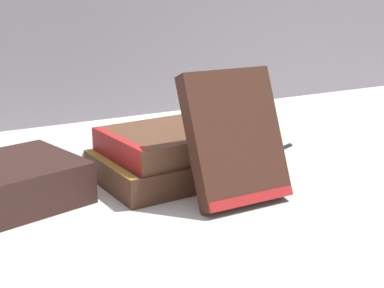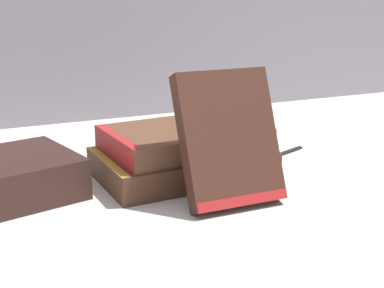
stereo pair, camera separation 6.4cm
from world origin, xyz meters
name	(u,v)px [view 2 (the right image)]	position (x,y,z in m)	size (l,w,h in m)	color
ground_plane	(177,185)	(0.00, 0.00, 0.00)	(3.00, 3.00, 0.00)	silver
book_flat_bottom	(179,163)	(0.02, 0.03, 0.02)	(0.24, 0.16, 0.04)	#4C2D1E
book_flat_top	(181,139)	(0.02, 0.04, 0.05)	(0.22, 0.16, 0.03)	brown
book_leaning_front	(229,143)	(0.04, -0.08, 0.07)	(0.12, 0.08, 0.16)	#422319
pocket_watch	(211,127)	(0.06, 0.01, 0.07)	(0.05, 0.06, 0.01)	white
reading_glasses	(120,147)	(-0.02, 0.20, 0.00)	(0.12, 0.08, 0.00)	#4C3828
fountain_pen	(282,152)	(0.20, 0.06, 0.00)	(0.12, 0.05, 0.01)	black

